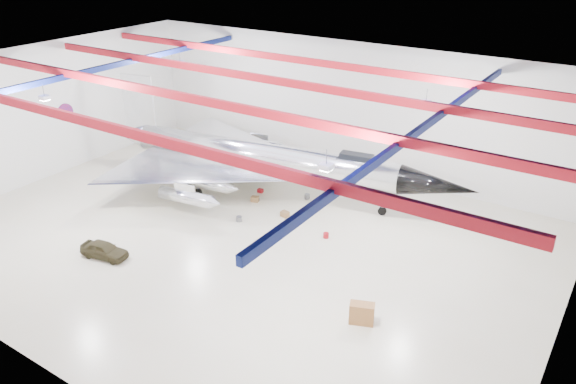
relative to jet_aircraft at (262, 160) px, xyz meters
The scene contains 17 objects.
floor 8.08m from the jet_aircraft, 66.33° to the right, with size 40.00×40.00×0.00m, color beige.
wall_back 9.03m from the jet_aircraft, 69.19° to the left, with size 40.00×40.00×0.00m, color silver.
wall_left 18.53m from the jet_aircraft, 157.66° to the right, with size 30.00×30.00×0.00m, color silver.
wall_right 24.24m from the jet_aircraft, 16.81° to the right, with size 30.00×30.00×0.00m, color silver.
ceiling 11.24m from the jet_aircraft, 66.33° to the right, with size 40.00×40.00×0.00m, color #0A0F38.
ceiling_structure 10.75m from the jet_aircraft, 66.33° to the right, with size 39.50×29.50×1.08m.
wall_roundel 17.75m from the jet_aircraft, 163.61° to the right, with size 1.50×1.50×0.10m, color #B21414.
jet_aircraft is the anchor object (origin of this frame).
jeep 14.02m from the jet_aircraft, 100.87° to the right, with size 1.28×3.19×1.09m, color #36301B.
desk 17.70m from the jet_aircraft, 36.60° to the right, with size 1.31×0.66×1.20m, color brown.
crate_ply 3.14m from the jet_aircraft, 71.59° to the right, with size 0.58×0.46×0.41m, color olive.
toolbox_red 2.59m from the jet_aircraft, 101.06° to the right, with size 0.42×0.34×0.29m, color maroon.
engine_drum 5.81m from the jet_aircraft, 72.77° to the right, with size 0.42×0.42×0.37m, color #59595B.
crate_small 4.97m from the jet_aircraft, 169.71° to the left, with size 0.40×0.32×0.28m, color #59595B.
tool_chest 9.11m from the jet_aircraft, 24.34° to the right, with size 0.39×0.39×0.35m, color maroon.
oil_barrel 5.30m from the jet_aircraft, 33.38° to the right, with size 0.56×0.45×0.40m, color olive.
spares_box 4.57m from the jet_aircraft, 13.14° to the left, with size 0.42×0.42×0.38m, color #59595B.
Camera 1 is at (21.11, -25.87, 19.16)m, focal length 35.00 mm.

